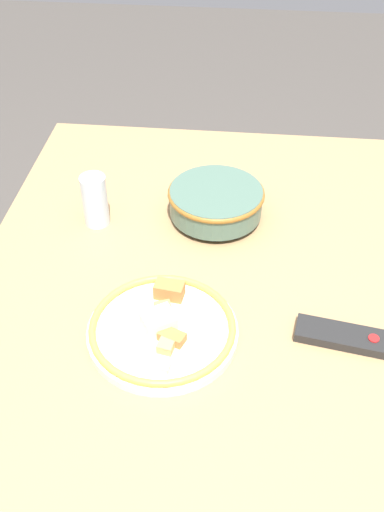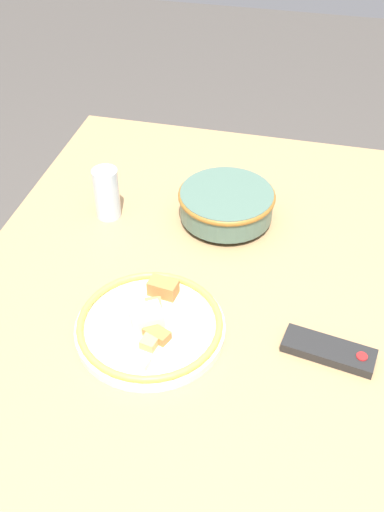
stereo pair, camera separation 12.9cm
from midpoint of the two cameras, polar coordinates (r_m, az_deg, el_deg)
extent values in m
plane|color=#4C4742|center=(1.86, 3.06, -20.91)|extent=(8.00, 8.00, 0.00)
cube|color=tan|center=(1.26, 4.23, -5.05)|extent=(1.40, 1.05, 0.04)
cylinder|color=tan|center=(2.05, -5.65, 2.15)|extent=(0.06, 0.06, 0.71)
cylinder|color=#4C6B5B|center=(1.45, 5.78, 3.61)|extent=(0.10, 0.10, 0.01)
cylinder|color=#4C6B5B|center=(1.43, 5.88, 4.87)|extent=(0.22, 0.22, 0.06)
cylinder|color=#C67A33|center=(1.43, 5.87, 4.72)|extent=(0.20, 0.20, 0.06)
torus|color=#936023|center=(1.41, 5.95, 5.66)|extent=(0.23, 0.23, 0.01)
cylinder|color=silver|center=(1.18, -0.86, -7.06)|extent=(0.29, 0.29, 0.02)
torus|color=gold|center=(1.17, -0.87, -6.53)|extent=(0.29, 0.29, 0.01)
cube|color=silver|center=(1.10, -1.77, -10.20)|extent=(0.03, 0.04, 0.02)
cube|color=#B2753D|center=(1.14, -0.13, -7.59)|extent=(0.05, 0.06, 0.02)
cube|color=tan|center=(1.18, -0.55, -5.32)|extent=(0.06, 0.05, 0.03)
cube|color=tan|center=(1.13, -0.67, -8.19)|extent=(0.05, 0.04, 0.02)
cube|color=#B2753D|center=(1.22, 0.24, -3.19)|extent=(0.04, 0.06, 0.03)
cube|color=silver|center=(1.16, -1.21, -6.02)|extent=(0.08, 0.08, 0.03)
cube|color=black|center=(1.18, 15.98, -8.80)|extent=(0.09, 0.18, 0.02)
cylinder|color=red|center=(1.18, 18.97, -9.19)|extent=(0.02, 0.02, 0.00)
cylinder|color=silver|center=(1.43, -5.59, 5.86)|extent=(0.06, 0.06, 0.13)
camera|label=1|loc=(0.06, -87.13, 2.50)|focal=42.00mm
camera|label=2|loc=(0.06, 92.87, -2.50)|focal=42.00mm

